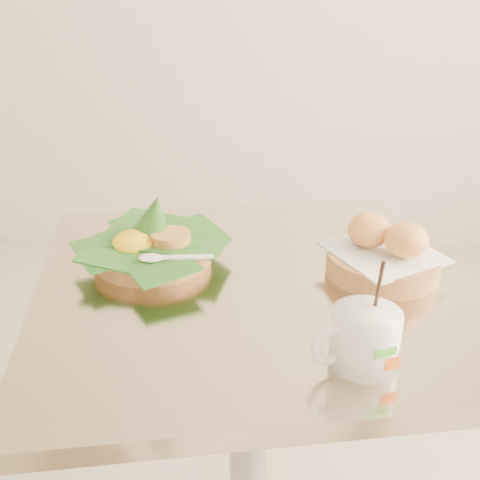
{
  "coord_description": "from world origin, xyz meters",
  "views": [
    {
      "loc": [
        0.14,
        -0.84,
        1.23
      ],
      "look_at": [
        0.1,
        0.06,
        0.82
      ],
      "focal_mm": 45.0,
      "sensor_mm": 36.0,
      "label": 1
    }
  ],
  "objects_px": {
    "rice_basket": "(151,242)",
    "bread_basket": "(384,254)",
    "coffee_mug": "(364,337)",
    "cafe_table": "(248,388)"
  },
  "relations": [
    {
      "from": "rice_basket",
      "to": "bread_basket",
      "type": "bearing_deg",
      "value": -4.77
    },
    {
      "from": "bread_basket",
      "to": "coffee_mug",
      "type": "bearing_deg",
      "value": -105.79
    },
    {
      "from": "bread_basket",
      "to": "cafe_table",
      "type": "bearing_deg",
      "value": -169.92
    },
    {
      "from": "cafe_table",
      "to": "bread_basket",
      "type": "bearing_deg",
      "value": 10.08
    },
    {
      "from": "cafe_table",
      "to": "bread_basket",
      "type": "height_order",
      "value": "bread_basket"
    },
    {
      "from": "cafe_table",
      "to": "coffee_mug",
      "type": "bearing_deg",
      "value": -54.96
    },
    {
      "from": "rice_basket",
      "to": "coffee_mug",
      "type": "height_order",
      "value": "coffee_mug"
    },
    {
      "from": "rice_basket",
      "to": "bread_basket",
      "type": "height_order",
      "value": "rice_basket"
    },
    {
      "from": "bread_basket",
      "to": "coffee_mug",
      "type": "distance_m",
      "value": 0.27
    },
    {
      "from": "coffee_mug",
      "to": "rice_basket",
      "type": "bearing_deg",
      "value": 138.07
    }
  ]
}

